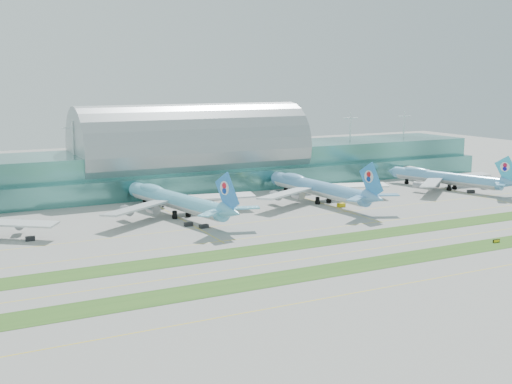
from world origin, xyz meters
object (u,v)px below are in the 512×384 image
terminal (192,160)px  airliner_c (317,187)px  airliner_d (445,177)px  taxiway_sign_east (496,241)px  airliner_b (175,199)px

terminal → airliner_c: size_ratio=4.14×
airliner_d → taxiway_sign_east: airliner_d is taller
airliner_b → taxiway_sign_east: 125.04m
airliner_b → airliner_d: (145.51, -0.97, -0.80)m
airliner_b → airliner_c: 68.60m
terminal → airliner_b: terminal is taller
airliner_b → airliner_c: (68.60, -0.69, 0.00)m
airliner_b → taxiway_sign_east: size_ratio=28.17×
terminal → taxiway_sign_east: size_ratio=117.87×
terminal → airliner_c: bearing=-60.7°
airliner_c → terminal: bearing=114.1°
airliner_c → taxiway_sign_east: bearing=-85.3°
airliner_d → terminal: bearing=132.0°
taxiway_sign_east → terminal: bearing=113.8°
airliner_b → airliner_d: size_ratio=1.15×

